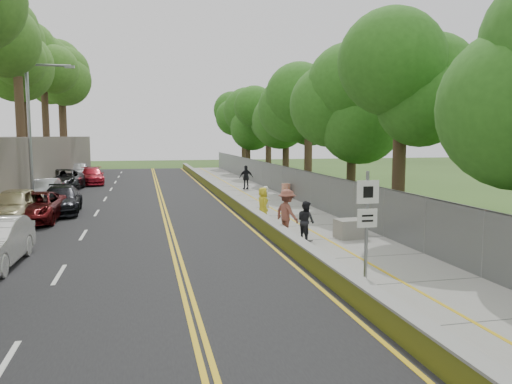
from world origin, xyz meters
TOP-DOWN VIEW (x-y plane):
  - ground at (0.00, 0.00)m, footprint 140.00×140.00m
  - road at (-5.40, 15.00)m, footprint 11.20×66.00m
  - sidewalk at (2.55, 15.00)m, footprint 4.20×66.00m
  - jersey_barrier at (0.25, 15.00)m, footprint 0.42×66.00m
  - chainlink_fence at (4.65, 15.00)m, footprint 0.04×66.00m
  - trees_fenceside at (7.00, 15.00)m, footprint 7.00×66.00m
  - streetlight at (-10.46, 14.00)m, footprint 2.52×0.22m
  - signpost at (1.05, -3.02)m, footprint 0.62×0.09m
  - construction_barrel at (4.30, 16.00)m, footprint 0.57×0.57m
  - concrete_block at (3.20, 3.00)m, footprint 1.19×0.94m
  - car_2 at (-9.74, 9.85)m, footprint 2.62×5.10m
  - car_3 at (-9.00, 12.33)m, footprint 2.21×4.93m
  - car_4 at (-10.60, 9.26)m, footprint 2.29×5.03m
  - car_5 at (-10.60, 15.91)m, footprint 1.73×4.66m
  - car_6 at (-10.60, 23.51)m, footprint 2.70×5.76m
  - car_7 at (-9.00, 28.38)m, footprint 2.44×4.98m
  - car_8 at (-10.60, 33.43)m, footprint 2.13×4.83m
  - painter_0 at (0.75, 7.66)m, footprint 0.59×0.83m
  - painter_1 at (1.24, 8.94)m, footprint 0.38×0.57m
  - painter_2 at (1.31, 2.87)m, footprint 0.79×0.90m
  - painter_3 at (0.85, 3.91)m, footprint 1.13×1.41m
  - person_far at (2.80, 21.63)m, footprint 1.10×0.55m

SIDE VIEW (x-z plane):
  - ground at x=0.00m, z-range 0.00..0.00m
  - road at x=-5.40m, z-range 0.00..0.04m
  - sidewalk at x=2.55m, z-range 0.00..0.05m
  - jersey_barrier at x=0.25m, z-range 0.00..0.60m
  - concrete_block at x=3.20m, z-range 0.05..0.79m
  - construction_barrel at x=4.30m, z-range 0.05..0.98m
  - car_2 at x=-9.74m, z-range 0.04..1.42m
  - car_7 at x=-9.00m, z-range 0.04..1.43m
  - car_3 at x=-9.00m, z-range 0.04..1.44m
  - car_5 at x=-10.60m, z-range 0.04..1.56m
  - painter_1 at x=1.24m, z-range 0.05..1.58m
  - painter_2 at x=1.31m, z-range 0.05..1.60m
  - car_6 at x=-10.60m, z-range 0.04..1.63m
  - car_8 at x=-10.60m, z-range 0.04..1.66m
  - painter_0 at x=0.75m, z-range 0.05..1.65m
  - car_4 at x=-10.60m, z-range 0.04..1.71m
  - person_far at x=2.80m, z-range 0.05..1.86m
  - painter_3 at x=0.85m, z-range 0.05..1.95m
  - chainlink_fence at x=4.65m, z-range 0.00..2.00m
  - signpost at x=1.05m, z-range 0.41..3.51m
  - streetlight at x=-10.46m, z-range 0.64..8.64m
  - trees_fenceside at x=7.00m, z-range 0.00..14.00m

